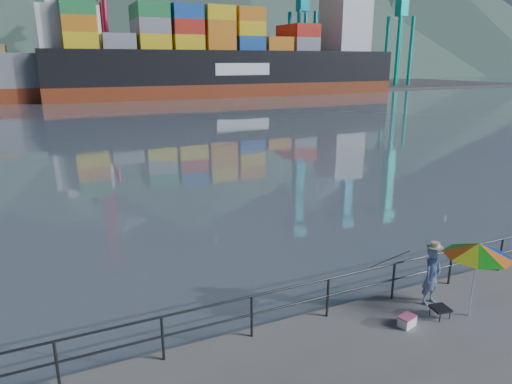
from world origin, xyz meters
The scene contains 11 objects.
harbor_water centered at (0.00, 130.00, 0.00)m, with size 500.00×280.00×0.00m, color slate.
far_dock centered at (10.00, 93.00, 0.00)m, with size 200.00×40.00×0.40m, color #514F4C.
guardrail centered at (0.00, 1.70, 0.52)m, with size 22.00×0.06×1.03m.
port_cranes centered at (31.00, 84.00, 16.00)m, with size 116.00×28.00×38.40m.
container_stacks centered at (34.28, 94.12, 2.75)m, with size 58.00×8.40×7.80m.
fisherman centered at (3.72, 1.14, 0.76)m, with size 0.56×0.36×1.52m, color navy.
beach_umbrella centered at (4.15, 0.28, 1.73)m, with size 1.65×1.65×1.89m.
folding_stool centered at (3.45, 0.52, 0.14)m, with size 0.46×0.46×0.27m.
cooler_bag centered at (2.46, 0.56, 0.12)m, with size 0.40×0.27×0.23m, color white.
fishing_rod centered at (3.16, 2.12, 0.00)m, with size 0.02×0.02×2.24m, color black.
container_ship centered at (28.77, 73.16, 5.80)m, with size 63.89×10.65×18.10m.
Camera 1 is at (-4.66, -6.48, 5.98)m, focal length 32.00 mm.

